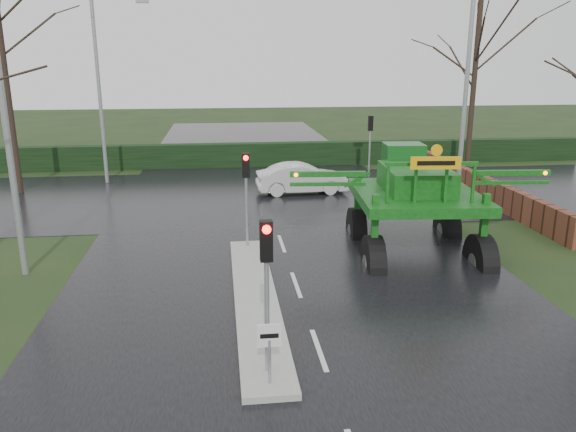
{
  "coord_description": "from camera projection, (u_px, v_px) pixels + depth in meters",
  "views": [
    {
      "loc": [
        -2.16,
        -11.74,
        6.63
      ],
      "look_at": [
        -0.16,
        4.73,
        2.0
      ],
      "focal_mm": 35.0,
      "sensor_mm": 36.0,
      "label": 1
    }
  ],
  "objects": [
    {
      "name": "street_light_left_far",
      "position": [
        104.0,
        72.0,
        29.82
      ],
      "size": [
        3.85,
        0.3,
        10.0
      ],
      "color": "gray",
      "rests_on": "ground"
    },
    {
      "name": "keep_left_sign",
      "position": [
        269.0,
        344.0,
        11.39
      ],
      "size": [
        0.5,
        0.07,
        1.35
      ],
      "color": "gray",
      "rests_on": "ground"
    },
    {
      "name": "road_main",
      "position": [
        276.0,
        229.0,
        22.82
      ],
      "size": [
        14.0,
        80.0,
        0.02
      ],
      "primitive_type": "cube",
      "color": "black",
      "rests_on": "ground"
    },
    {
      "name": "ground",
      "position": [
        319.0,
        350.0,
        13.26
      ],
      "size": [
        140.0,
        140.0,
        0.0
      ],
      "primitive_type": "plane",
      "color": "black",
      "rests_on": "ground"
    },
    {
      "name": "street_light_left_near",
      "position": [
        11.0,
        82.0,
        16.43
      ],
      "size": [
        3.85,
        0.3,
        10.0
      ],
      "color": "gray",
      "rests_on": "ground"
    },
    {
      "name": "crop_sprayer",
      "position": [
        375.0,
        194.0,
        18.35
      ],
      "size": [
        9.08,
        5.99,
        5.08
      ],
      "rotation": [
        0.0,
        0.0,
        -0.08
      ],
      "color": "black",
      "rests_on": "ground"
    },
    {
      "name": "median_island",
      "position": [
        256.0,
        298.0,
        15.95
      ],
      "size": [
        1.2,
        10.0,
        0.16
      ],
      "primitive_type": "cube",
      "color": "gray",
      "rests_on": "ground"
    },
    {
      "name": "tree_left_far",
      "position": [
        2.0,
        49.0,
        27.1
      ],
      "size": [
        7.7,
        7.7,
        13.26
      ],
      "color": "black",
      "rests_on": "ground"
    },
    {
      "name": "brick_wall",
      "position": [
        462.0,
        178.0,
        29.62
      ],
      "size": [
        0.4,
        20.0,
        1.2
      ],
      "primitive_type": "cube",
      "color": "#592D1E",
      "rests_on": "ground"
    },
    {
      "name": "tree_right_far",
      "position": [
        476.0,
        62.0,
        33.11
      ],
      "size": [
        7.0,
        7.0,
        12.05
      ],
      "color": "black",
      "rests_on": "ground"
    },
    {
      "name": "street_light_right",
      "position": [
        460.0,
        75.0,
        24.08
      ],
      "size": [
        3.85,
        0.3,
        10.0
      ],
      "color": "gray",
      "rests_on": "ground"
    },
    {
      "name": "traffic_signal_near",
      "position": [
        267.0,
        265.0,
        11.45
      ],
      "size": [
        0.26,
        0.33,
        3.52
      ],
      "color": "gray",
      "rests_on": "ground"
    },
    {
      "name": "traffic_signal_far",
      "position": [
        370.0,
        132.0,
        32.45
      ],
      "size": [
        0.26,
        0.33,
        3.52
      ],
      "rotation": [
        0.0,
        0.0,
        3.14
      ],
      "color": "gray",
      "rests_on": "ground"
    },
    {
      "name": "road_cross",
      "position": [
        264.0,
        195.0,
        28.56
      ],
      "size": [
        80.0,
        12.0,
        0.02
      ],
      "primitive_type": "cube",
      "color": "black",
      "rests_on": "ground"
    },
    {
      "name": "hedge_row",
      "position": [
        254.0,
        155.0,
        36.01
      ],
      "size": [
        44.0,
        0.9,
        1.5
      ],
      "primitive_type": "cube",
      "color": "black",
      "rests_on": "ground"
    },
    {
      "name": "traffic_signal_mid",
      "position": [
        246.0,
        180.0,
        19.58
      ],
      "size": [
        0.26,
        0.33,
        3.52
      ],
      "color": "gray",
      "rests_on": "ground"
    },
    {
      "name": "white_sedan",
      "position": [
        302.0,
        193.0,
        28.87
      ],
      "size": [
        4.7,
        1.78,
        1.53
      ],
      "primitive_type": "imported",
      "rotation": [
        0.0,
        0.0,
        1.61
      ],
      "color": "silver",
      "rests_on": "ground"
    }
  ]
}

